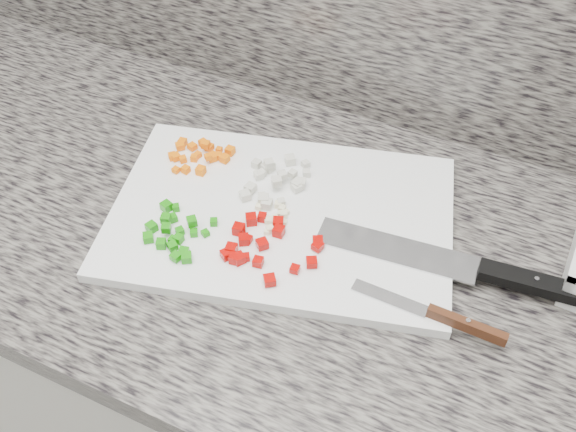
% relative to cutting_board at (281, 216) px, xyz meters
% --- Properties ---
extents(cabinet, '(3.92, 0.62, 0.86)m').
position_rel_cutting_board_xyz_m(cabinet, '(0.03, -0.01, -0.48)').
color(cabinet, silver).
rests_on(cabinet, ground).
extents(countertop, '(3.96, 0.64, 0.04)m').
position_rel_cutting_board_xyz_m(countertop, '(0.03, -0.01, -0.03)').
color(countertop, '#6A655D').
rests_on(countertop, cabinet).
extents(cutting_board, '(0.55, 0.43, 0.02)m').
position_rel_cutting_board_xyz_m(cutting_board, '(0.00, 0.00, 0.00)').
color(cutting_board, white).
rests_on(cutting_board, countertop).
extents(carrot_pile, '(0.09, 0.08, 0.02)m').
position_rel_cutting_board_xyz_m(carrot_pile, '(-0.16, 0.05, 0.01)').
color(carrot_pile, orange).
rests_on(carrot_pile, cutting_board).
extents(onion_pile, '(0.09, 0.12, 0.02)m').
position_rel_cutting_board_xyz_m(onion_pile, '(-0.03, 0.05, 0.02)').
color(onion_pile, beige).
rests_on(onion_pile, cutting_board).
extents(green_pepper_pile, '(0.09, 0.09, 0.02)m').
position_rel_cutting_board_xyz_m(green_pepper_pile, '(-0.11, -0.10, 0.02)').
color(green_pepper_pile, '#1A8A0C').
rests_on(green_pepper_pile, cutting_board).
extents(red_pepper_pile, '(0.13, 0.12, 0.01)m').
position_rel_cutting_board_xyz_m(red_pepper_pile, '(0.00, -0.07, 0.01)').
color(red_pepper_pile, '#B00602').
rests_on(red_pepper_pile, cutting_board).
extents(garlic_pile, '(0.06, 0.07, 0.01)m').
position_rel_cutting_board_xyz_m(garlic_pile, '(-0.00, -0.01, 0.01)').
color(garlic_pile, '#F8F1BF').
rests_on(garlic_pile, cutting_board).
extents(chef_knife, '(0.36, 0.07, 0.02)m').
position_rel_cutting_board_xyz_m(chef_knife, '(0.29, 0.01, 0.01)').
color(chef_knife, silver).
rests_on(chef_knife, cutting_board).
extents(paring_knife, '(0.20, 0.02, 0.02)m').
position_rel_cutting_board_xyz_m(paring_knife, '(0.26, -0.08, 0.01)').
color(paring_knife, silver).
rests_on(paring_knife, cutting_board).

